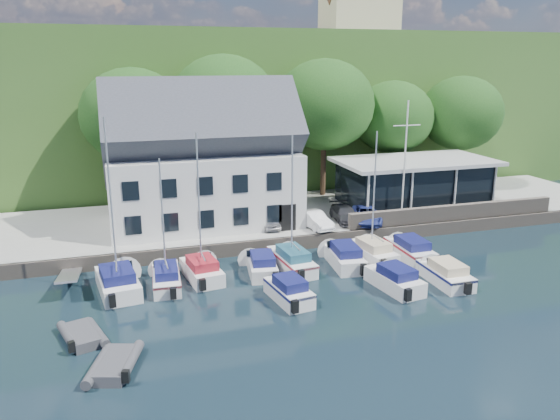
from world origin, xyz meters
The scene contains 33 objects.
ground centered at (0.00, 0.00, 0.00)m, with size 180.00×180.00×0.00m, color black.
quay centered at (0.00, 17.50, 0.50)m, with size 60.00×13.00×1.00m, color gray.
quay_face centered at (0.00, 11.00, 0.50)m, with size 60.00×0.30×1.00m, color #695F54.
hillside centered at (0.00, 62.00, 8.00)m, with size 160.00×75.00×16.00m, color #365921.
field_patch centered at (8.00, 70.00, 16.15)m, with size 50.00×30.00×0.30m, color olive.
farmhouse centered at (22.00, 52.00, 20.10)m, with size 10.40×7.00×8.20m, color beige, non-canonical shape.
harbor_building centered at (-7.00, 16.50, 5.35)m, with size 14.40×8.20×8.70m, color silver, non-canonical shape.
club_pavilion centered at (11.00, 16.00, 3.05)m, with size 13.20×7.20×4.10m, color black, non-canonical shape.
seawall centered at (12.00, 11.40, 1.60)m, with size 18.00×0.50×1.20m, color #695F54.
gangway centered at (-16.50, 9.00, 0.00)m, with size 1.20×6.00×1.40m, color silver, non-canonical shape.
car_silver centered at (-2.66, 13.68, 1.55)m, with size 1.31×3.25×1.11m, color #9E9FA3.
car_white centered at (0.68, 12.63, 1.63)m, with size 1.33×3.82×1.26m, color silver.
car_dgrey centered at (3.57, 13.51, 1.60)m, with size 1.69×4.15×1.20m, color #303035.
car_blue centered at (5.05, 12.71, 1.66)m, with size 1.53×3.87×1.32m, color navy.
flagpole centered at (7.87, 12.32, 5.68)m, with size 2.24×0.20×9.35m, color silver, non-canonical shape.
tree_1 centered at (-11.63, 22.10, 6.86)m, with size 8.57×8.57×11.71m, color #123811, non-canonical shape.
tree_2 centered at (-4.01, 22.65, 7.39)m, with size 9.35×9.35×12.77m, color #123811, non-canonical shape.
tree_3 centered at (5.13, 22.27, 7.20)m, with size 9.08×9.08×12.41m, color #123811, non-canonical shape.
tree_4 centered at (12.25, 22.49, 6.20)m, with size 7.61×7.61×10.41m, color #123811, non-canonical shape.
tree_5 centered at (19.16, 21.67, 6.40)m, with size 7.90×7.90×10.80m, color #123811, non-canonical shape.
boat_r1_0 centered at (-13.74, 7.05, 4.73)m, with size 2.30×6.67×9.46m, color silver, non-canonical shape.
boat_r1_1 centered at (-10.93, 7.10, 4.18)m, with size 1.73×6.30×8.36m, color silver, non-canonical shape.
boat_r1_2 centered at (-8.70, 7.56, 4.40)m, with size 1.97×5.79×8.79m, color silver, non-canonical shape.
boat_r1_3 centered at (-4.87, 7.37, 0.69)m, with size 1.82×5.64×1.39m, color silver, non-canonical shape.
boat_r1_4 centered at (-2.80, 7.52, 4.55)m, with size 1.86×6.84×9.11m, color silver, non-canonical shape.
boat_r1_5 centered at (0.76, 7.18, 0.75)m, with size 1.94×6.49×1.50m, color silver, non-canonical shape.
boat_r1_6 centered at (2.91, 7.45, 4.61)m, with size 1.94×6.22×9.22m, color silver, non-canonical shape.
boat_r1_7 centered at (5.66, 7.10, 0.75)m, with size 1.98×6.52×1.50m, color silver, non-canonical shape.
boat_r2_2 centered at (-4.48, 2.93, 0.73)m, with size 1.75×5.18×1.46m, color silver, non-canonical shape.
boat_r2_3 centered at (2.08, 2.68, 0.74)m, with size 1.91×5.72×1.49m, color silver, non-canonical shape.
boat_r2_4 centered at (5.50, 2.60, 0.72)m, with size 1.93×5.93×1.43m, color silver, non-canonical shape.
dinghy_0 centered at (-15.51, 1.54, 0.36)m, with size 1.86×3.09×0.72m, color #3A3A3F, non-canonical shape.
dinghy_1 centered at (-14.07, -1.71, 0.38)m, with size 1.94×3.23×0.75m, color #3A3A3F, non-canonical shape.
Camera 1 is at (-13.34, -24.26, 13.25)m, focal length 35.00 mm.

